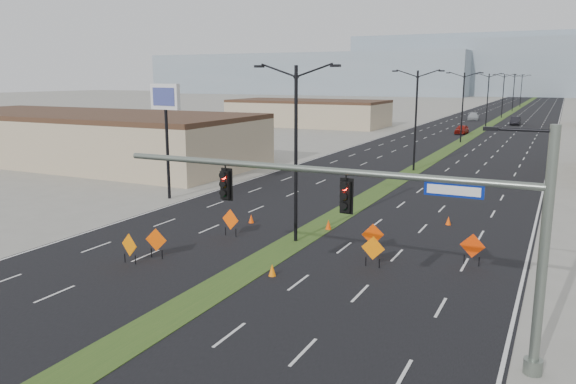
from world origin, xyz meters
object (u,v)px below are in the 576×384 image
at_px(construction_sign_4, 373,249).
at_px(cone_3, 251,219).
at_px(streetlight_0, 296,149).
at_px(construction_sign_2, 230,220).
at_px(streetlight_5, 514,92).
at_px(streetlight_6, 521,90).
at_px(construction_sign_3, 373,236).
at_px(signal_mast, 397,214).
at_px(cone_0, 272,270).
at_px(car_left, 462,129).
at_px(car_far, 473,116).
at_px(streetlight_1, 416,117).
at_px(streetlight_4, 503,94).
at_px(cone_1, 328,225).
at_px(pole_sign_west, 165,106).
at_px(cone_2, 448,221).
at_px(construction_sign_1, 156,241).
at_px(streetlight_2, 463,105).
at_px(streetlight_3, 488,98).
at_px(construction_sign_0, 129,246).
at_px(car_mid, 515,121).
at_px(construction_sign_5, 472,247).

xyz_separation_m(construction_sign_4, cone_3, (-9.80, 4.86, -0.65)).
distance_m(streetlight_0, construction_sign_2, 5.99).
relative_size(streetlight_5, streetlight_6, 1.00).
bearing_deg(construction_sign_3, signal_mast, -92.59).
bearing_deg(cone_0, streetlight_6, 90.49).
xyz_separation_m(car_left, car_far, (-2.92, 32.85, 0.05)).
bearing_deg(car_left, construction_sign_4, -82.26).
height_order(construction_sign_4, cone_0, construction_sign_4).
xyz_separation_m(streetlight_1, streetlight_4, (0.00, 84.00, 0.00)).
relative_size(signal_mast, cone_1, 24.68).
bearing_deg(car_far, streetlight_0, -94.13).
xyz_separation_m(streetlight_0, pole_sign_west, (-14.00, 6.29, 1.78)).
height_order(streetlight_0, streetlight_5, same).
bearing_deg(construction_sign_4, cone_1, 129.96).
distance_m(cone_1, cone_2, 7.90).
distance_m(streetlight_0, streetlight_1, 28.00).
bearing_deg(construction_sign_1, signal_mast, -25.45).
distance_m(streetlight_2, car_far, 46.51).
bearing_deg(car_left, cone_2, -79.61).
relative_size(signal_mast, cone_3, 27.75).
bearing_deg(cone_2, car_far, 97.35).
xyz_separation_m(streetlight_3, construction_sign_0, (-5.90, -91.30, -4.49)).
distance_m(streetlight_2, construction_sign_4, 58.78).
bearing_deg(construction_sign_2, streetlight_5, 98.92).
relative_size(construction_sign_4, cone_3, 2.74).
xyz_separation_m(streetlight_6, cone_2, (7.25, -160.33, -5.13)).
relative_size(construction_sign_2, construction_sign_4, 1.04).
bearing_deg(construction_sign_3, streetlight_1, 75.36).
relative_size(streetlight_2, cone_3, 17.06).
xyz_separation_m(car_mid, construction_sign_3, (0.05, -92.43, 0.13)).
relative_size(streetlight_0, streetlight_6, 1.00).
relative_size(streetlight_3, car_far, 1.81).
distance_m(car_left, cone_2, 62.20).
bearing_deg(car_mid, construction_sign_5, -87.06).
relative_size(cone_0, pole_sign_west, 0.07).
bearing_deg(streetlight_5, pole_sign_west, -95.98).
height_order(construction_sign_3, cone_2, construction_sign_3).
distance_m(streetlight_3, construction_sign_0, 91.60).
bearing_deg(signal_mast, construction_sign_1, 163.90).
relative_size(streetlight_6, cone_1, 15.17).
relative_size(construction_sign_0, construction_sign_5, 0.95).
height_order(car_mid, car_far, car_mid).
relative_size(streetlight_2, construction_sign_1, 6.17).
relative_size(construction_sign_1, construction_sign_5, 0.98).
bearing_deg(signal_mast, cone_1, 120.62).
height_order(streetlight_6, construction_sign_5, streetlight_6).
xyz_separation_m(streetlight_2, construction_sign_3, (4.64, -56.02, -4.48)).
height_order(streetlight_4, construction_sign_3, streetlight_4).
xyz_separation_m(construction_sign_0, cone_2, (13.15, 14.97, -0.65)).
bearing_deg(cone_0, signal_mast, -31.09).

